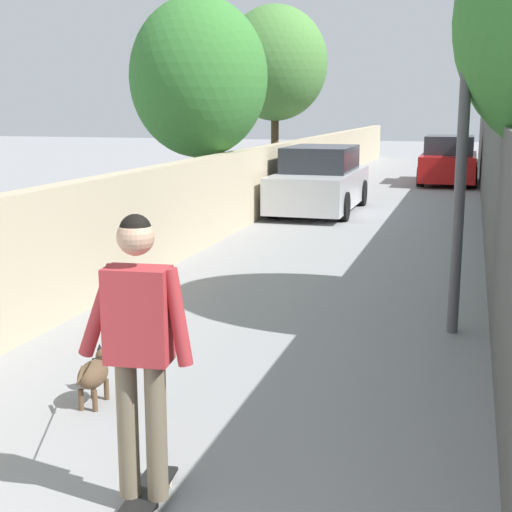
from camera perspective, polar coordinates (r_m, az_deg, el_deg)
name	(u,v)px	position (r m, az deg, el deg)	size (l,w,h in m)	color
ground_plane	(363,228)	(15.16, 8.39, 2.18)	(80.00, 80.00, 0.00)	gray
wall_left	(216,197)	(13.71, -3.17, 4.60)	(48.00, 0.30, 1.56)	tan
fence_right	(498,187)	(12.90, 18.37, 5.11)	(48.00, 0.30, 2.24)	#4C4C4C
tree_left_near	(199,78)	(14.80, -4.50, 13.70)	(2.72, 2.72, 4.58)	#473523
tree_left_far	(275,64)	(20.55, 1.51, 14.80)	(2.86, 2.86, 5.16)	#473523
lamp_post	(468,53)	(8.04, 16.20, 15.01)	(0.36, 0.36, 4.37)	#4C4C51
skateboard	(144,498)	(4.79, -8.72, -18.22)	(0.82, 0.29, 0.08)	black
person_skateboarder	(139,336)	(4.37, -9.14, -6.16)	(0.26, 0.72, 1.76)	#726651
dog	(95,372)	(6.28, -12.48, -8.86)	(1.69, 1.22, 1.06)	brown
car_near	(320,181)	(17.41, 5.04, 5.83)	(4.34, 1.80, 1.54)	silver
car_far	(449,162)	(24.60, 14.83, 7.15)	(3.91, 1.80, 1.54)	#B71414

